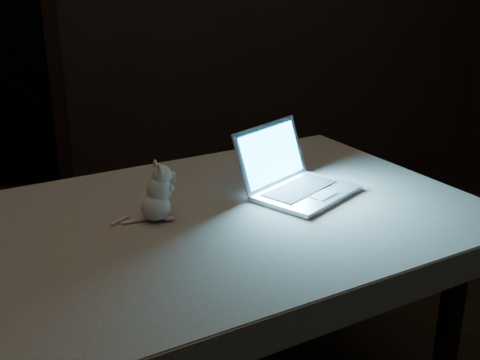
{
  "coord_description": "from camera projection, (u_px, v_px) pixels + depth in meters",
  "views": [
    {
      "loc": [
        -0.22,
        -1.47,
        1.42
      ],
      "look_at": [
        0.1,
        0.1,
        0.83
      ],
      "focal_mm": 45.0,
      "sensor_mm": 36.0,
      "label": 1
    }
  ],
  "objects": [
    {
      "name": "table",
      "position": [
        215.0,
        333.0,
        1.78
      ],
      "size": [
        1.61,
        1.3,
        0.75
      ],
      "primitive_type": null,
      "rotation": [
        0.0,
        0.0,
        0.33
      ],
      "color": "black",
      "rests_on": "floor"
    },
    {
      "name": "tablecloth",
      "position": [
        228.0,
        225.0,
        1.7
      ],
      "size": [
        1.76,
        1.5,
        0.09
      ],
      "primitive_type": null,
      "rotation": [
        0.0,
        0.0,
        0.41
      ],
      "color": "#C2B4A1",
      "rests_on": "table"
    },
    {
      "name": "laptop",
      "position": [
        308.0,
        164.0,
        1.75
      ],
      "size": [
        0.39,
        0.39,
        0.2
      ],
      "primitive_type": null,
      "rotation": [
        0.0,
        0.0,
        0.67
      ],
      "color": "silver",
      "rests_on": "tablecloth"
    },
    {
      "name": "plush_mouse",
      "position": [
        155.0,
        192.0,
        1.6
      ],
      "size": [
        0.14,
        0.14,
        0.16
      ],
      "primitive_type": null,
      "rotation": [
        0.0,
        0.0,
        0.21
      ],
      "color": "white",
      "rests_on": "tablecloth"
    }
  ]
}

